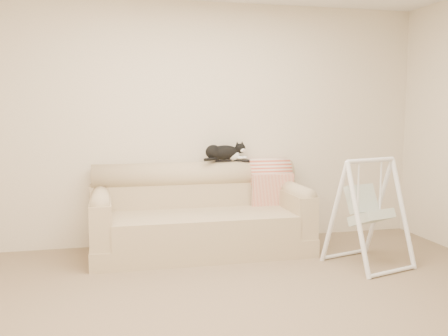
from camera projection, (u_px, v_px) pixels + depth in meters
name	position (u px, v px, depth m)	size (l,w,h in m)	color
ground_plane	(250.00, 310.00, 3.64)	(5.00, 5.00, 0.00)	brown
room_shell	(252.00, 99.00, 3.47)	(5.04, 4.04, 2.60)	beige
sofa	(200.00, 217.00, 5.15)	(2.20, 0.93, 0.90)	tan
remote_a	(223.00, 160.00, 5.38)	(0.18, 0.06, 0.03)	black
remote_b	(242.00, 160.00, 5.42)	(0.17, 0.12, 0.02)	black
tuxedo_cat	(224.00, 152.00, 5.37)	(0.52, 0.30, 0.21)	black
throw_blanket	(269.00, 176.00, 5.51)	(0.46, 0.38, 0.58)	#C94E35
baby_swing	(368.00, 212.00, 4.66)	(0.78, 0.80, 1.02)	white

